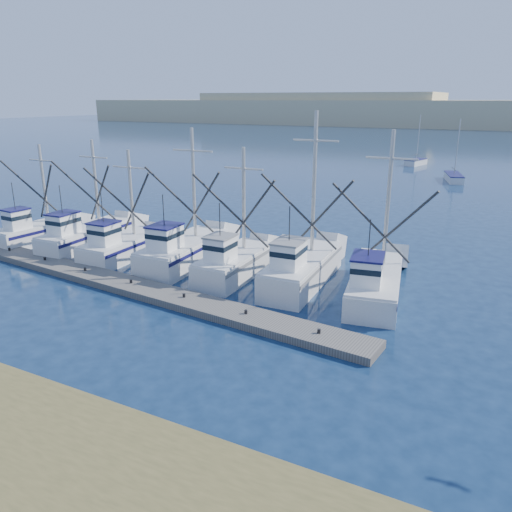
# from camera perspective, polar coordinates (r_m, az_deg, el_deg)

# --- Properties ---
(ground) EXTENTS (500.00, 500.00, 0.00)m
(ground) POSITION_cam_1_polar(r_m,az_deg,el_deg) (20.46, -4.59, -13.67)
(ground) COLOR #0D1F3B
(ground) RESTS_ON ground
(floating_dock) EXTENTS (29.69, 4.83, 0.40)m
(floating_dock) POSITION_cam_1_polar(r_m,az_deg,el_deg) (29.86, -14.06, -3.37)
(floating_dock) COLOR #65615A
(floating_dock) RESTS_ON ground
(dune_ridge) EXTENTS (360.00, 60.00, 10.00)m
(dune_ridge) POSITION_cam_1_polar(r_m,az_deg,el_deg) (225.06, 25.58, 14.48)
(dune_ridge) COLOR tan
(dune_ridge) RESTS_ON ground
(trawler_fleet) EXTENTS (29.18, 8.87, 9.95)m
(trawler_fleet) POSITION_cam_1_polar(r_m,az_deg,el_deg) (32.67, -7.33, 0.26)
(trawler_fleet) COLOR silver
(trawler_fleet) RESTS_ON ground
(sailboat_near) EXTENTS (3.28, 6.69, 8.10)m
(sailboat_near) POSITION_cam_1_polar(r_m,az_deg,el_deg) (72.69, 21.65, 8.34)
(sailboat_near) COLOR silver
(sailboat_near) RESTS_ON ground
(sailboat_far) EXTENTS (3.00, 5.34, 8.10)m
(sailboat_far) POSITION_cam_1_polar(r_m,az_deg,el_deg) (88.45, 17.80, 10.18)
(sailboat_far) COLOR silver
(sailboat_far) RESTS_ON ground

